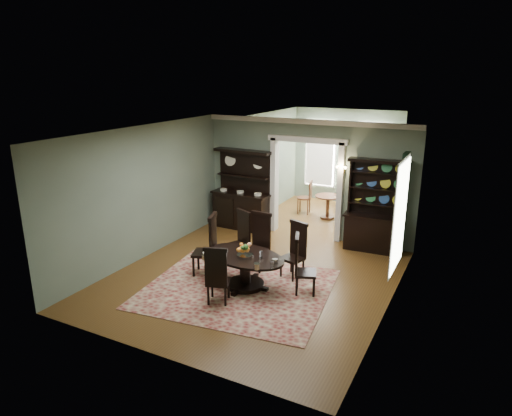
{
  "coord_description": "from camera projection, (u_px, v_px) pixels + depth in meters",
  "views": [
    {
      "loc": [
        4.01,
        -7.62,
        4.12
      ],
      "look_at": [
        -0.21,
        0.6,
        1.34
      ],
      "focal_mm": 32.0,
      "sensor_mm": 36.0,
      "label": 1
    }
  ],
  "objects": [
    {
      "name": "chair_far_mid",
      "position": [
        259.0,
        239.0,
        9.81
      ],
      "size": [
        0.49,
        0.47,
        1.24
      ],
      "rotation": [
        0.0,
        0.0,
        3.07
      ],
      "color": "black",
      "rests_on": "rug"
    },
    {
      "name": "centerpiece",
      "position": [
        245.0,
        253.0,
        8.79
      ],
      "size": [
        1.6,
        1.03,
        0.26
      ],
      "color": "silver",
      "rests_on": "dining_table"
    },
    {
      "name": "dining_table",
      "position": [
        245.0,
        265.0,
        8.96
      ],
      "size": [
        1.87,
        1.84,
        0.67
      ],
      "rotation": [
        0.0,
        0.0,
        -0.18
      ],
      "color": "black",
      "rests_on": "rug"
    },
    {
      "name": "room",
      "position": [
        253.0,
        205.0,
        9.02
      ],
      "size": [
        5.51,
        6.01,
        3.01
      ],
      "color": "brown",
      "rests_on": "ground"
    },
    {
      "name": "chair_end_left",
      "position": [
        209.0,
        243.0,
        9.45
      ],
      "size": [
        0.59,
        0.61,
        1.32
      ],
      "rotation": [
        0.0,
        0.0,
        1.89
      ],
      "color": "black",
      "rests_on": "rug"
    },
    {
      "name": "wall_sconce",
      "position": [
        342.0,
        168.0,
        10.9
      ],
      "size": [
        0.27,
        0.21,
        0.21
      ],
      "color": "gold",
      "rests_on": "back_wall_right"
    },
    {
      "name": "right_window",
      "position": [
        401.0,
        211.0,
        8.59
      ],
      "size": [
        0.15,
        1.47,
        2.12
      ],
      "color": "white",
      "rests_on": "wall_right"
    },
    {
      "name": "parlor_chair_left",
      "position": [
        306.0,
        196.0,
        13.61
      ],
      "size": [
        0.45,
        0.43,
        1.01
      ],
      "rotation": [
        0.0,
        0.0,
        1.74
      ],
      "color": "#4F2A16",
      "rests_on": "parlor_floor"
    },
    {
      "name": "parlor_table",
      "position": [
        328.0,
        204.0,
        13.19
      ],
      "size": [
        0.74,
        0.74,
        0.68
      ],
      "color": "#4F2A16",
      "rests_on": "parlor_floor"
    },
    {
      "name": "doorway_trim",
      "position": [
        307.0,
        174.0,
        11.52
      ],
      "size": [
        2.08,
        0.25,
        2.57
      ],
      "color": "silver",
      "rests_on": "floor"
    },
    {
      "name": "parlor",
      "position": [
        337.0,
        161.0,
        13.71
      ],
      "size": [
        3.51,
        3.5,
        3.01
      ],
      "color": "brown",
      "rests_on": "ground"
    },
    {
      "name": "welsh_dresser",
      "position": [
        375.0,
        218.0,
        10.76
      ],
      "size": [
        1.43,
        0.59,
        2.19
      ],
      "rotation": [
        0.0,
        0.0,
        0.05
      ],
      "color": "black",
      "rests_on": "floor"
    },
    {
      "name": "chair_near",
      "position": [
        217.0,
        274.0,
        8.23
      ],
      "size": [
        0.53,
        0.52,
        1.15
      ],
      "rotation": [
        0.0,
        0.0,
        0.34
      ],
      "color": "black",
      "rests_on": "rug"
    },
    {
      "name": "chair_far_left",
      "position": [
        241.0,
        236.0,
        10.07
      ],
      "size": [
        0.58,
        0.57,
        1.21
      ],
      "rotation": [
        0.0,
        0.0,
        2.71
      ],
      "color": "black",
      "rests_on": "rug"
    },
    {
      "name": "rug",
      "position": [
        238.0,
        288.0,
        9.01
      ],
      "size": [
        3.85,
        3.46,
        0.01
      ],
      "primitive_type": "cube",
      "rotation": [
        0.0,
        0.0,
        0.12
      ],
      "color": "maroon",
      "rests_on": "floor"
    },
    {
      "name": "parlor_chair_right",
      "position": [
        341.0,
        202.0,
        13.02
      ],
      "size": [
        0.43,
        0.42,
        0.97
      ],
      "rotation": [
        0.0,
        0.0,
        -1.4
      ],
      "color": "#4F2A16",
      "rests_on": "parlor_floor"
    },
    {
      "name": "chair_far_right",
      "position": [
        296.0,
        248.0,
        9.41
      ],
      "size": [
        0.54,
        0.53,
        1.18
      ],
      "rotation": [
        0.0,
        0.0,
        2.83
      ],
      "color": "black",
      "rests_on": "rug"
    },
    {
      "name": "sideboard",
      "position": [
        242.0,
        201.0,
        12.33
      ],
      "size": [
        1.65,
        0.64,
        2.14
      ],
      "rotation": [
        0.0,
        0.0,
        -0.04
      ],
      "color": "black",
      "rests_on": "floor"
    },
    {
      "name": "chair_end_right",
      "position": [
        301.0,
        263.0,
        8.68
      ],
      "size": [
        0.54,
        0.55,
        1.17
      ],
      "rotation": [
        0.0,
        0.0,
        -1.22
      ],
      "color": "black",
      "rests_on": "rug"
    }
  ]
}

